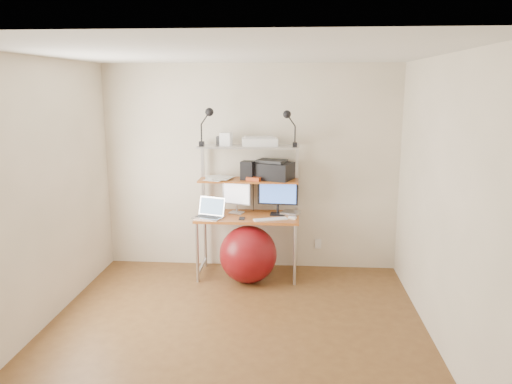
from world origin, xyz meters
TOP-DOWN VIEW (x-y plane):
  - room at (0.00, 0.00)m, footprint 3.60×3.60m
  - computer_desk at (0.00, 1.50)m, footprint 1.20×0.60m
  - wall_outlet at (0.85, 1.79)m, footprint 0.08×0.01m
  - monitor_silver at (-0.14, 1.56)m, footprint 0.35×0.17m
  - monitor_black at (0.35, 1.52)m, footprint 0.48×0.15m
  - laptop at (-0.43, 1.34)m, footprint 0.39×0.35m
  - keyboard at (0.28, 1.27)m, footprint 0.40×0.23m
  - mouse at (0.53, 1.33)m, footprint 0.10×0.08m
  - mac_mini at (0.50, 1.53)m, footprint 0.25×0.25m
  - phone at (-0.05, 1.29)m, footprint 0.06×0.12m
  - printer at (0.27, 1.61)m, footprint 0.57×0.48m
  - nas_cube at (-0.01, 1.55)m, footprint 0.18×0.18m
  - red_box at (0.07, 1.48)m, footprint 0.18×0.15m
  - scanner at (0.13, 1.60)m, footprint 0.44×0.32m
  - box_white at (-0.26, 1.57)m, footprint 0.15×0.13m
  - box_grey at (-0.33, 1.62)m, footprint 0.11×0.11m
  - clip_lamp_left at (-0.46, 1.49)m, footprint 0.18×0.10m
  - clip_lamp_right at (0.47, 1.49)m, footprint 0.17×0.09m
  - exercise_ball at (0.02, 1.24)m, footprint 0.66×0.66m
  - paper_stack at (-0.37, 1.57)m, footprint 0.38×0.40m

SIDE VIEW (x-z plane):
  - wall_outlet at x=0.85m, z-range 0.24..0.36m
  - exercise_ball at x=0.02m, z-range 0.00..0.66m
  - phone at x=-0.05m, z-range 0.74..0.75m
  - keyboard at x=0.28m, z-range 0.74..0.75m
  - mouse at x=0.53m, z-range 0.74..0.76m
  - mac_mini at x=0.50m, z-range 0.74..0.78m
  - laptop at x=-0.43m, z-range 0.65..0.93m
  - monitor_silver at x=-0.14m, z-range 0.75..1.15m
  - computer_desk at x=0.00m, z-range 0.17..1.74m
  - monitor_black at x=0.35m, z-range 0.74..1.22m
  - paper_stack at x=-0.37m, z-range 1.15..1.18m
  - red_box at x=0.07m, z-range 1.15..1.20m
  - room at x=0.00m, z-range -0.55..3.05m
  - printer at x=0.27m, z-range 1.14..1.37m
  - nas_cube at x=-0.01m, z-range 1.15..1.37m
  - scanner at x=0.13m, z-range 1.55..1.65m
  - box_grey at x=-0.33m, z-range 1.55..1.65m
  - box_white at x=-0.26m, z-range 1.55..1.70m
  - clip_lamp_right at x=0.47m, z-range 1.65..2.06m
  - clip_lamp_left at x=-0.46m, z-range 1.65..2.09m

